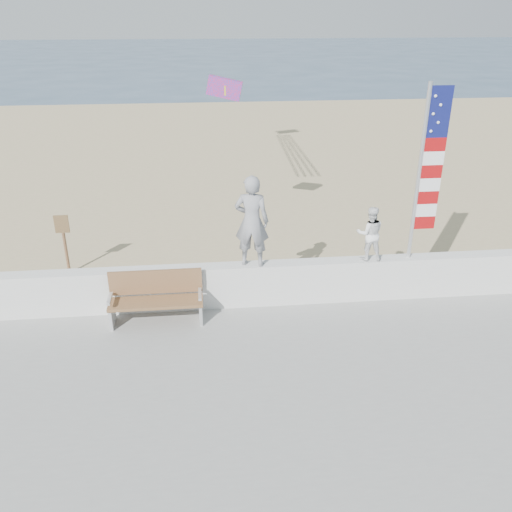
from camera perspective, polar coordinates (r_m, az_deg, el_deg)
The scene contains 9 objects.
ground at distance 9.75m, azimuth -0.06°, elevation -11.74°, with size 220.00×220.00×0.00m, color #304760.
sand at distance 17.77m, azimuth -3.09°, elevation 5.80°, with size 90.00×40.00×0.08m, color tan.
seawall at distance 11.10m, azimuth -1.14°, elevation -2.99°, with size 30.00×0.35×0.90m, color silver.
adult at distance 10.55m, azimuth -0.45°, elevation 3.67°, with size 0.67×0.44×1.85m, color gray.
child at distance 11.15m, azimuth 11.91°, elevation 2.34°, with size 0.55×0.43×1.13m, color white.
bench at distance 10.69m, azimuth -10.48°, elevation -4.26°, with size 1.80×0.57×1.00m.
flag at distance 11.07m, azimuth 17.47°, elevation 8.94°, with size 0.50×0.08×3.50m.
parafoil_kite at distance 13.65m, azimuth -3.24°, elevation 17.22°, with size 0.91×0.35×0.61m.
sign at distance 13.18m, azimuth -19.54°, elevation 1.64°, with size 0.32×0.07×1.46m.
Camera 1 is at (-0.81, -7.80, 5.79)m, focal length 38.00 mm.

